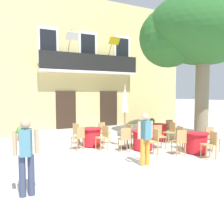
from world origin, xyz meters
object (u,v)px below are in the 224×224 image
object	(u,v)px
cafe_chair_far_side_0	(182,136)
cafe_chair_front_3	(103,136)
plane_tree	(202,32)
cafe_chair_near_tree_0	(153,140)
cafe_chair_middle_0	(148,127)
cafe_chair_near_tree_2	(132,134)
cafe_chair_middle_2	(170,131)
cafe_table_far_side	(197,143)
pedestrian_near_entrance	(145,136)
ground_planter_left	(21,133)
cafe_table_near_tree	(143,140)
cafe_table_front	(91,137)
cafe_chair_middle_3	(170,128)
cafe_chair_front_2	(79,136)
pedestrian_mid_plaza	(26,152)
cafe_umbrella	(125,106)
cafe_chair_far_side_3	(211,137)
cafe_chair_far_side_1	(180,140)
cafe_chair_front_1	(78,132)
cafe_chair_near_tree_1	(159,135)
cafe_chair_middle_1	(146,130)
cafe_chair_far_side_2	(211,143)
cafe_chair_near_tree_3	(125,138)
cafe_table_middle	(158,132)
cafe_chair_front_0	(103,131)
ground_planter_right	(152,123)

from	to	relation	value
cafe_chair_far_side_0	cafe_chair_front_3	bearing A→B (deg)	153.73
plane_tree	cafe_chair_near_tree_0	bearing A→B (deg)	-165.72
cafe_chair_near_tree_0	cafe_chair_middle_0	world-z (taller)	same
cafe_chair_near_tree_2	cafe_chair_middle_2	bearing A→B (deg)	-6.94
cafe_table_far_side	pedestrian_near_entrance	world-z (taller)	pedestrian_near_entrance
cafe_chair_near_tree_2	ground_planter_left	size ratio (longest dim) A/B	1.34
cafe_table_near_tree	cafe_table_front	size ratio (longest dim) A/B	1.00
ground_planter_left	cafe_chair_middle_3	bearing A→B (deg)	-23.43
plane_tree	cafe_chair_front_3	size ratio (longest dim) A/B	7.09
cafe_chair_front_2	cafe_table_far_side	xyz separation A→B (m)	(3.63, -2.50, -0.14)
ground_planter_left	pedestrian_mid_plaza	bearing A→B (deg)	-95.81
cafe_table_front	cafe_umbrella	size ratio (longest dim) A/B	0.34
cafe_chair_near_tree_2	cafe_chair_far_side_3	size ratio (longest dim) A/B	1.00
cafe_chair_front_2	cafe_chair_far_side_1	bearing A→B (deg)	-40.19
plane_tree	pedestrian_near_entrance	bearing A→B (deg)	-157.18
cafe_chair_near_tree_2	cafe_table_front	size ratio (longest dim) A/B	1.05
cafe_chair_middle_2	cafe_chair_front_1	size ratio (longest dim) A/B	1.00
cafe_chair_near_tree_1	cafe_chair_front_1	bearing A→B (deg)	139.82
cafe_chair_far_side_0	cafe_chair_near_tree_2	bearing A→B (deg)	138.10
cafe_chair_middle_0	cafe_chair_middle_1	size ratio (longest dim) A/B	1.00
cafe_chair_front_2	cafe_umbrella	distance (m)	2.14
pedestrian_near_entrance	pedestrian_mid_plaza	size ratio (longest dim) A/B	0.96
cafe_chair_far_side_2	cafe_chair_near_tree_3	bearing A→B (deg)	133.62
cafe_chair_middle_0	ground_planter_left	distance (m)	6.04
cafe_chair_near_tree_3	ground_planter_left	xyz separation A→B (m)	(-3.20, 4.00, -0.15)
cafe_chair_far_side_0	cafe_chair_far_side_3	xyz separation A→B (m)	(0.74, -0.76, 0.00)
cafe_chair_near_tree_3	cafe_chair_front_3	bearing A→B (deg)	128.58
cafe_chair_middle_0	cafe_table_front	size ratio (longest dim) A/B	1.05
cafe_chair_front_3	cafe_chair_far_side_3	xyz separation A→B (m)	(3.51, -2.12, 0.00)
cafe_table_near_tree	cafe_table_middle	world-z (taller)	same
plane_tree	cafe_chair_near_tree_2	bearing A→B (deg)	166.85
cafe_chair_near_tree_2	cafe_chair_front_0	bearing A→B (deg)	126.72
cafe_table_front	cafe_umbrella	xyz separation A→B (m)	(1.06, -0.90, 1.27)
cafe_chair_front_0	ground_planter_left	xyz separation A→B (m)	(-3.13, 2.27, -0.15)
cafe_chair_near_tree_2	ground_planter_left	distance (m)	5.15
pedestrian_near_entrance	ground_planter_left	bearing A→B (deg)	116.38
ground_planter_right	pedestrian_mid_plaza	xyz separation A→B (m)	(-8.23, -6.63, 0.57)
cafe_chair_near_tree_3	cafe_chair_near_tree_1	bearing A→B (deg)	-4.51
plane_tree	cafe_table_middle	bearing A→B (deg)	136.34
cafe_chair_middle_3	cafe_chair_far_side_0	distance (m)	2.14
cafe_table_front	cafe_chair_far_side_0	world-z (taller)	cafe_chair_far_side_0
cafe_chair_near_tree_2	cafe_chair_near_tree_3	world-z (taller)	same
cafe_chair_near_tree_0	cafe_chair_far_side_0	xyz separation A→B (m)	(1.52, 0.17, 0.00)
cafe_chair_near_tree_0	ground_planter_left	xyz separation A→B (m)	(-3.89, 4.83, -0.15)
cafe_chair_near_tree_0	cafe_chair_middle_3	bearing A→B (deg)	38.57
cafe_table_front	cafe_chair_front_3	world-z (taller)	cafe_chair_front_3
cafe_chair_front_1	cafe_table_near_tree	bearing A→B (deg)	-49.43
cafe_chair_front_0	cafe_chair_far_side_0	bearing A→B (deg)	-46.43
cafe_table_front	cafe_chair_far_side_2	distance (m)	4.57
cafe_chair_far_side_0	cafe_chair_front_2	bearing A→B (deg)	154.39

